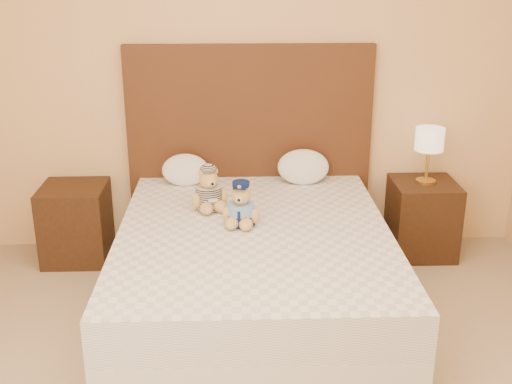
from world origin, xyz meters
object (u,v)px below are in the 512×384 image
at_px(pillow_right, 303,165).
at_px(nightstand_right, 422,218).
at_px(teddy_police, 241,204).
at_px(teddy_prisoner, 209,189).
at_px(lamp, 429,142).
at_px(nightstand_left, 76,223).
at_px(pillow_left, 185,168).
at_px(bed, 254,271).

bearing_deg(pillow_right, nightstand_right, -1.96).
height_order(teddy_police, teddy_prisoner, teddy_prisoner).
bearing_deg(nightstand_right, lamp, 180.00).
relative_size(nightstand_left, pillow_left, 1.68).
bearing_deg(nightstand_left, teddy_prisoner, -25.27).
distance_m(teddy_police, pillow_right, 0.88).
xyz_separation_m(nightstand_right, teddy_prisoner, (-1.53, -0.46, 0.41)).
bearing_deg(pillow_right, lamp, -1.96).
distance_m(teddy_prisoner, pillow_right, 0.81).
distance_m(nightstand_left, pillow_right, 1.67).
relative_size(lamp, teddy_police, 1.47).
height_order(pillow_left, pillow_right, pillow_right).
xyz_separation_m(bed, teddy_prisoner, (-0.28, 0.34, 0.41)).
bearing_deg(nightstand_left, lamp, 0.00).
distance_m(bed, teddy_prisoner, 0.60).
xyz_separation_m(nightstand_right, teddy_police, (-1.33, -0.72, 0.41)).
distance_m(teddy_police, teddy_prisoner, 0.33).
relative_size(bed, teddy_police, 7.36).
xyz_separation_m(nightstand_left, lamp, (2.50, 0.00, 0.57)).
bearing_deg(nightstand_right, teddy_prisoner, -163.21).
distance_m(nightstand_right, lamp, 0.57).
bearing_deg(bed, teddy_prisoner, 129.01).
bearing_deg(nightstand_left, pillow_left, 2.17).
height_order(bed, teddy_prisoner, teddy_prisoner).
distance_m(bed, nightstand_left, 1.48).
bearing_deg(teddy_prisoner, nightstand_right, -3.69).
bearing_deg(pillow_right, teddy_prisoner, -142.98).
distance_m(nightstand_right, teddy_police, 1.57).
distance_m(bed, teddy_police, 0.42).
height_order(nightstand_left, teddy_prisoner, teddy_prisoner).
bearing_deg(teddy_police, nightstand_right, 39.99).
bearing_deg(lamp, pillow_left, 178.99).
bearing_deg(nightstand_right, teddy_police, -151.32).
xyz_separation_m(bed, lamp, (1.25, 0.80, 0.57)).
bearing_deg(teddy_prisoner, nightstand_left, 134.25).
height_order(nightstand_right, pillow_left, pillow_left).
bearing_deg(pillow_right, teddy_police, -120.81).
distance_m(teddy_police, pillow_left, 0.85).
distance_m(nightstand_left, teddy_police, 1.44).
height_order(bed, teddy_police, teddy_police).
bearing_deg(pillow_right, nightstand_left, -178.94).
bearing_deg(teddy_police, pillow_right, 70.51).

